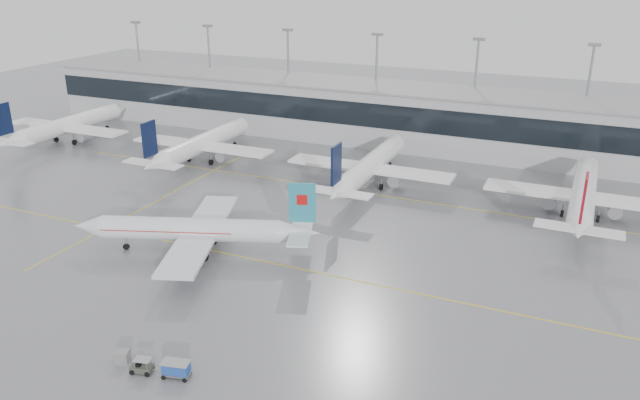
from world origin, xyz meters
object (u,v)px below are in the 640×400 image
at_px(air_canada_jet, 199,230).
at_px(baggage_tug, 142,367).
at_px(gse_unit, 122,357).
at_px(baggage_cart, 176,368).

distance_m(air_canada_jet, baggage_tug, 26.89).
bearing_deg(air_canada_jet, baggage_tug, 92.08).
height_order(baggage_tug, gse_unit, baggage_tug).
bearing_deg(baggage_cart, baggage_tug, -180.00).
relative_size(air_canada_jet, baggage_tug, 10.18).
height_order(air_canada_jet, baggage_tug, air_canada_jet).
relative_size(baggage_cart, gse_unit, 2.26).
relative_size(air_canada_jet, gse_unit, 25.26).
distance_m(baggage_cart, gse_unit, 6.31).
xyz_separation_m(air_canada_jet, baggage_cart, (13.41, -24.05, -2.31)).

